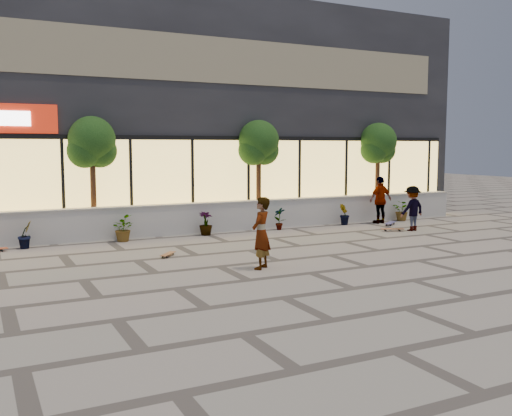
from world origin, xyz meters
name	(u,v)px	position (x,y,z in m)	size (l,w,h in m)	color
ground	(311,273)	(0.00, 0.00, 0.00)	(80.00, 80.00, 0.00)	gray
planter_wall	(203,218)	(0.00, 7.00, 0.52)	(22.00, 0.42, 1.04)	beige
retail_building	(155,115)	(0.00, 12.49, 4.25)	(24.00, 9.17, 8.50)	black
shrub_b	(25,235)	(-5.70, 6.45, 0.41)	(0.45, 0.36, 0.81)	#143511
shrub_c	(122,229)	(-2.90, 6.45, 0.41)	(0.73, 0.63, 0.81)	#143511
shrub_d	(206,223)	(-0.10, 6.45, 0.41)	(0.45, 0.45, 0.81)	#143511
shrub_e	(279,218)	(2.70, 6.45, 0.41)	(0.43, 0.29, 0.81)	#143511
shrub_f	(345,214)	(5.50, 6.45, 0.41)	(0.45, 0.36, 0.81)	#143511
shrub_g	(403,211)	(8.30, 6.45, 0.41)	(0.73, 0.63, 0.81)	#143511
tree_midwest	(92,145)	(-3.50, 7.70, 2.99)	(1.60, 1.50, 3.92)	#4B291B
tree_mideast	(259,145)	(2.50, 7.70, 2.99)	(1.60, 1.50, 3.92)	#4B291B
tree_east	(378,146)	(8.00, 7.70, 2.99)	(1.60, 1.50, 3.92)	#4B291B
skater_center	(261,233)	(-0.83, 0.94, 0.87)	(0.64, 0.42, 1.74)	white
skater_right_near	(380,200)	(7.00, 6.23, 0.90)	(1.06, 0.44, 1.81)	silver
skater_right_far	(412,208)	(6.77, 4.19, 0.79)	(1.02, 0.59, 1.58)	maroon
skateboard_center	(168,254)	(-2.37, 3.44, 0.07)	(0.58, 0.63, 0.08)	brown
skateboard_right_near	(392,229)	(6.06, 4.37, 0.08)	(0.80, 0.54, 0.10)	brown
skateboard_right_far	(390,223)	(7.02, 5.64, 0.09)	(0.83, 0.69, 0.10)	#494680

